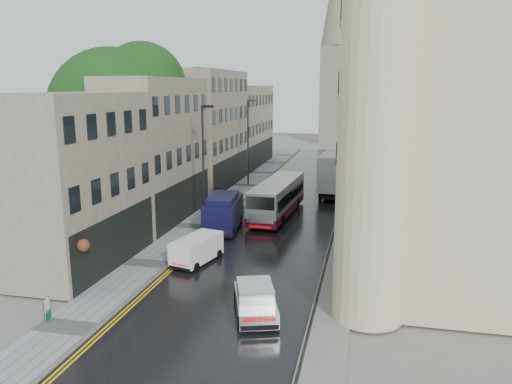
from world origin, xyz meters
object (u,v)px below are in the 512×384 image
at_px(white_van, 174,254).
at_px(lamp_post_far, 248,143).
at_px(tree_far, 179,129).
at_px(cream_bus, 255,205).
at_px(estate_sign, 47,310).
at_px(tree_near, 114,133).
at_px(lamp_post_near, 203,166).
at_px(navy_van, 204,218).
at_px(silver_hatchback, 240,313).
at_px(white_lorry, 321,177).
at_px(pedestrian, 218,196).

bearing_deg(white_van, lamp_post_far, 107.33).
distance_m(tree_far, cream_bus, 16.42).
xyz_separation_m(cream_bus, estate_sign, (-5.39, -18.35, -0.86)).
xyz_separation_m(tree_near, lamp_post_near, (7.14, 0.21, -2.34)).
height_order(white_van, navy_van, navy_van).
bearing_deg(tree_near, lamp_post_far, 67.29).
bearing_deg(lamp_post_near, silver_hatchback, -51.21).
relative_size(tree_far, white_van, 3.38).
height_order(white_van, estate_sign, white_van).
bearing_deg(white_van, white_lorry, 85.76).
height_order(silver_hatchback, white_van, white_van).
bearing_deg(estate_sign, pedestrian, 75.07).
xyz_separation_m(white_lorry, pedestrian, (-8.41, -5.64, -1.07)).
distance_m(tree_far, silver_hatchback, 32.36).
xyz_separation_m(silver_hatchback, pedestrian, (-7.51, 21.35, 0.28)).
xyz_separation_m(cream_bus, lamp_post_far, (-4.08, 14.79, 3.17)).
height_order(silver_hatchback, pedestrian, pedestrian).
xyz_separation_m(silver_hatchback, white_van, (-5.66, 6.54, 0.09)).
height_order(white_lorry, pedestrian, white_lorry).
bearing_deg(estate_sign, white_van, 56.93).
bearing_deg(navy_van, pedestrian, 94.49).
height_order(navy_van, estate_sign, navy_van).
bearing_deg(cream_bus, white_van, -99.24).
relative_size(silver_hatchback, navy_van, 0.73).
xyz_separation_m(silver_hatchback, lamp_post_near, (-6.95, 15.97, 3.84)).
distance_m(tree_far, navy_van, 18.41).
bearing_deg(silver_hatchback, cream_bus, 82.62).
relative_size(tree_near, lamp_post_far, 1.54).
relative_size(cream_bus, white_lorry, 1.31).
bearing_deg(tree_near, estate_sign, -72.22).
bearing_deg(lamp_post_far, tree_far, -167.69).
bearing_deg(pedestrian, tree_near, 23.08).
relative_size(pedestrian, lamp_post_near, 0.21).
bearing_deg(tree_far, tree_near, -91.32).
bearing_deg(lamp_post_far, white_lorry, -44.59).
bearing_deg(cream_bus, pedestrian, 138.75).
bearing_deg(lamp_post_far, tree_near, -126.39).
relative_size(navy_van, lamp_post_near, 0.61).
height_order(tree_near, white_van, tree_near).
relative_size(white_lorry, lamp_post_near, 0.89).
relative_size(tree_far, silver_hatchback, 3.13).
distance_m(lamp_post_near, lamp_post_far, 15.95).
height_order(cream_bus, estate_sign, cream_bus).
height_order(silver_hatchback, navy_van, navy_van).
height_order(silver_hatchback, estate_sign, silver_hatchback).
distance_m(tree_near, cream_bus, 12.23).
bearing_deg(pedestrian, estate_sign, 69.92).
xyz_separation_m(tree_far, silver_hatchback, (13.80, -28.76, -5.46)).
distance_m(white_lorry, white_van, 21.50).
bearing_deg(tree_far, lamp_post_near, -61.86).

